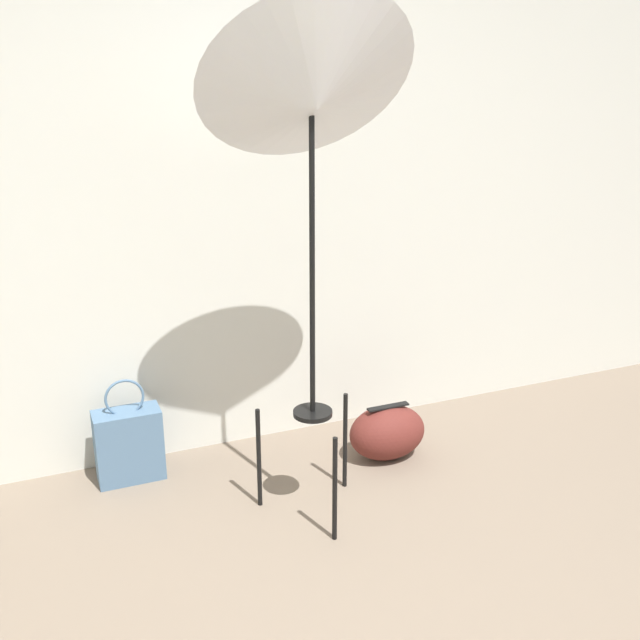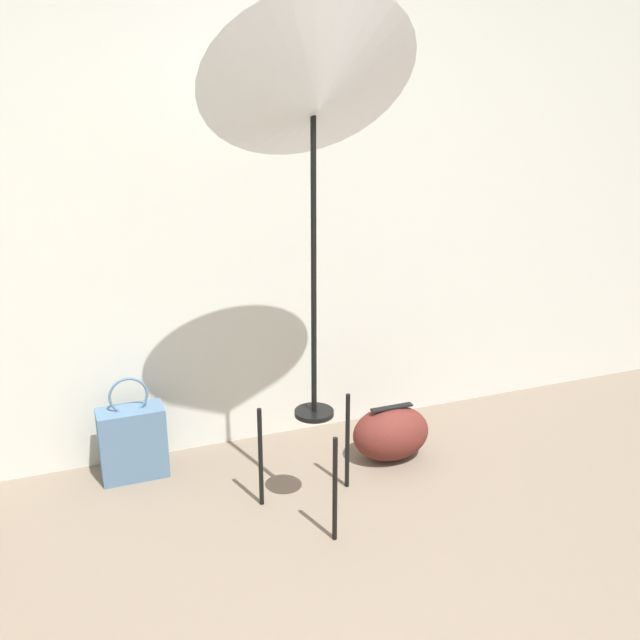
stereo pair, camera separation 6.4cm
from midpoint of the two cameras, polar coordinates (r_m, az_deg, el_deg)
The scene contains 4 objects.
wall_back at distance 3.59m, azimuth -2.16°, elevation 10.49°, with size 8.00×0.05×2.60m.
photo_umbrella at distance 2.80m, azimuth 0.16°, elevation 16.44°, with size 0.83×0.68×2.08m.
tote_bag at distance 3.59m, azimuth -13.59°, elevation -9.01°, with size 0.30×0.15×0.50m.
duffel_bag at distance 3.68m, azimuth 5.92°, elevation -8.56°, with size 0.39×0.27×0.27m.
Camera 2 is at (-1.12, -0.96, 1.84)m, focal length 42.00 mm.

